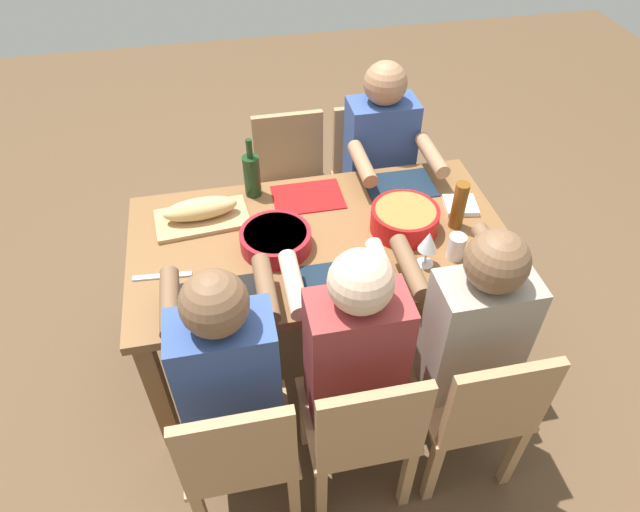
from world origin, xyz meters
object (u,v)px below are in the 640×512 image
Objects in this scene: chair_near_right at (478,406)px; serving_bowl_salad at (276,239)px; wine_glass at (428,243)px; chair_near_left at (240,451)px; beer_bottle at (459,206)px; bread_loaf at (200,209)px; cup_near_right at (456,247)px; diner_near_center at (352,351)px; cutting_board at (202,219)px; wine_bottle at (252,174)px; dining_table at (320,253)px; napkin_stack at (461,205)px; diner_far_right at (382,159)px; diner_near_left at (228,372)px; chair_far_center at (292,183)px; chair_near_center at (362,428)px; diner_near_right at (469,331)px; serving_bowl_fruit at (405,218)px; chair_far_right at (370,174)px.

chair_near_right reaches higher than serving_bowl_salad.
wine_glass is at bearing -21.24° from serving_bowl_salad.
beer_bottle reaches higher than chair_near_left.
cup_near_right is at bearing -23.91° from bread_loaf.
diner_near_center reaches higher than cutting_board.
cup_near_right is at bearing -16.34° from serving_bowl_salad.
wine_bottle is (0.24, 0.15, 0.04)m from bread_loaf.
dining_table is 1.89× the size of chair_near_left.
serving_bowl_salad is at bearing -173.64° from napkin_stack.
bread_loaf is at bearing 92.48° from chair_near_left.
diner_far_right reaches higher than chair_near_left.
napkin_stack is at bearing 6.18° from dining_table.
napkin_stack is (1.15, -0.14, -0.05)m from bread_loaf.
chair_near_right is 7.76× the size of cup_near_right.
chair_near_left is 1.04m from wine_glass.
chair_near_right and bread_loaf have the same top height.
chair_near_right is at bearing -46.44° from cutting_board.
diner_near_center is at bearing -70.96° from serving_bowl_salad.
diner_near_left is 1.00× the size of diner_far_right.
chair_far_center is at bearing 117.37° from cup_near_right.
diner_near_left is 1.17m from beer_bottle.
beer_bottle is at bearing -1.42° from serving_bowl_salad.
chair_near_center is at bearing -129.36° from beer_bottle.
diner_near_left is 1.28m from napkin_stack.
wine_bottle is 2.65× the size of cup_near_right.
dining_table is 1.34× the size of diner_far_right.
diner_near_center reaches higher than dining_table.
diner_near_right reaches higher than serving_bowl_fruit.
dining_table is at bearing 147.15° from wine_glass.
dining_table is 14.67× the size of cup_near_right.
cutting_board is at bearing -158.43° from diner_far_right.
chair_near_center is 1.00× the size of chair_near_left.
bread_loaf is 1.45× the size of beer_bottle.
diner_near_right reaches higher than cup_near_right.
diner_near_center is at bearing 90.00° from chair_near_center.
bread_loaf reaches higher than napkin_stack.
chair_far_center is 0.99m from napkin_stack.
chair_near_right is at bearing -90.00° from diner_far_right.
chair_near_right is 1.00× the size of chair_far_right.
dining_table is 0.55m from bread_loaf.
wine_bottle is 0.95m from napkin_stack.
bread_loaf reaches higher than serving_bowl_salad.
diner_far_right is at bearing 85.75° from wine_glass.
serving_bowl_salad reaches higher than napkin_stack.
serving_bowl_fruit is 0.72m from wine_bottle.
cutting_board is 1.11m from beer_bottle.
diner_near_center is 0.93m from cutting_board.
diner_near_center is 4.12× the size of serving_bowl_fruit.
cup_near_right is (0.75, -0.59, -0.05)m from wine_bottle.
diner_near_center is 1.41× the size of chair_far_center.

